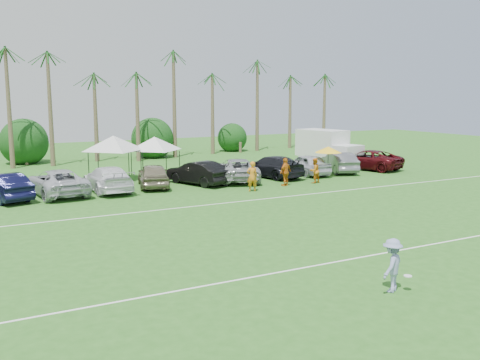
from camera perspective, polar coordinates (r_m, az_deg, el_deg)
name	(u,v)px	position (r m, az deg, el deg)	size (l,w,h in m)	color
ground	(353,282)	(18.90, 11.96, -10.57)	(120.00, 120.00, 0.00)	#2A621D
field_lines	(242,230)	(25.25, 0.18, -5.33)	(80.00, 12.10, 0.01)	white
palm_tree_4	(45,81)	(52.10, -20.05, 9.85)	(2.40, 2.40, 8.90)	brown
palm_tree_5	(90,72)	(52.86, -15.73, 10.98)	(2.40, 2.40, 9.90)	brown
palm_tree_6	(131,64)	(53.92, -11.53, 12.01)	(2.40, 2.40, 10.90)	brown
palm_tree_7	(170,57)	(55.26, -7.49, 12.92)	(2.40, 2.40, 11.90)	brown
palm_tree_8	(215,83)	(57.11, -2.66, 10.26)	(2.40, 2.40, 8.90)	brown
palm_tree_9	(256,76)	(59.46, 1.77, 11.06)	(2.40, 2.40, 9.90)	brown
palm_tree_10	(295,69)	(62.14, 5.86, 11.73)	(2.40, 2.40, 10.90)	brown
palm_tree_11	(323,62)	(64.49, 8.89, 12.33)	(2.40, 2.40, 11.90)	brown
bush_tree_1	(24,144)	(53.02, -22.01, 3.56)	(4.00, 4.00, 4.00)	brown
bush_tree_2	(150,139)	(55.58, -9.61, 4.32)	(4.00, 4.00, 4.00)	brown
bush_tree_3	(236,136)	(59.51, -0.42, 4.75)	(4.00, 4.00, 4.00)	brown
sideline_player_a	(252,176)	(35.08, 1.30, 0.39)	(0.72, 0.48, 1.99)	orange
sideline_player_b	(314,171)	(38.74, 7.94, 1.00)	(0.88, 0.68, 1.81)	orange
sideline_player_c	(286,172)	(37.32, 4.88, 0.86)	(1.15, 0.48, 1.96)	#CC6B16
box_truck	(328,147)	(48.21, 9.40, 3.50)	(3.28, 6.49, 3.19)	silver
canopy_tent_left	(113,136)	(40.62, -13.37, 4.63)	(4.77, 4.77, 3.87)	black
canopy_tent_right	(154,137)	(41.75, -9.11, 4.57)	(4.46, 4.46, 3.61)	black
market_umbrella	(328,150)	(41.94, 9.40, 3.22)	(2.10, 2.10, 2.34)	black
frisbee_player	(392,265)	(18.03, 15.91, -8.75)	(1.31, 1.10, 1.76)	#8992C3
parked_car_1	(3,187)	(35.08, -23.96, -0.67)	(1.75, 5.03, 1.66)	black
parked_car_2	(57,182)	(35.62, -18.90, -0.23)	(2.75, 5.96, 1.66)	#B9BBC3
parked_car_3	(108,179)	(36.13, -13.91, 0.12)	(2.32, 5.71, 1.66)	white
parked_car_4	(153,175)	(37.14, -9.22, 0.50)	(1.96, 4.86, 1.66)	#7C735B
parked_car_5	(198,173)	(37.95, -4.52, 0.78)	(1.75, 5.03, 1.66)	black
parked_car_6	(237,170)	(39.37, -0.34, 1.10)	(2.75, 5.96, 1.66)	#9C9EA2
parked_car_7	(272,167)	(41.15, 3.41, 1.43)	(2.32, 5.71, 1.66)	black
parked_car_8	(307,164)	(42.76, 7.13, 1.67)	(1.96, 4.86, 1.66)	silver
parked_car_9	(339,162)	(44.57, 10.55, 1.89)	(1.75, 5.03, 1.66)	slate
parked_car_10	(367,160)	(46.79, 13.40, 2.13)	(2.75, 5.96, 1.66)	#4D0C11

